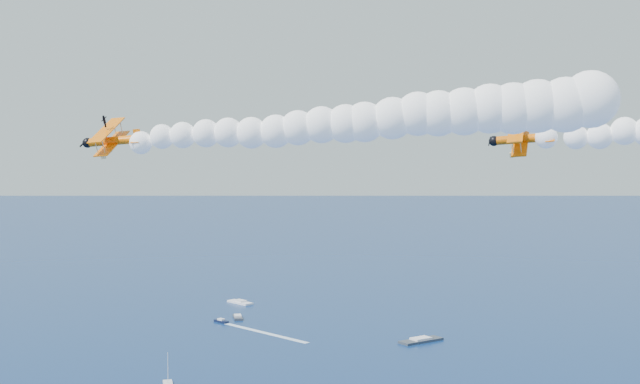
% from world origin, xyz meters
% --- Properties ---
extents(biplane_lead, '(8.59, 10.52, 8.64)m').
position_xyz_m(biplane_lead, '(23.37, 29.96, 57.59)').
color(biplane_lead, '#E26204').
extents(biplane_trail, '(9.25, 10.86, 7.93)m').
position_xyz_m(biplane_trail, '(-18.75, 8.97, 57.36)').
color(biplane_trail, '#FF6E05').
extents(smoke_trail_trail, '(56.82, 32.71, 10.22)m').
position_xyz_m(smoke_trail_trail, '(7.96, 16.32, 59.45)').
color(smoke_trail_trail, white).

